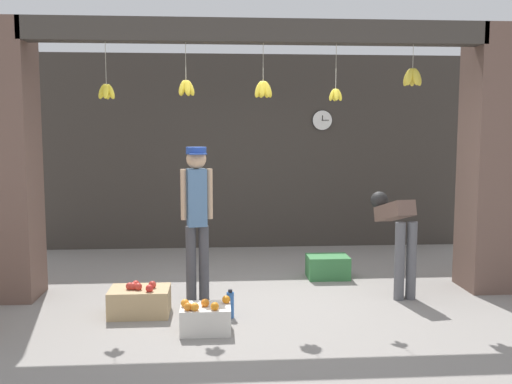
% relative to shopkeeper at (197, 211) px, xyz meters
% --- Properties ---
extents(ground_plane, '(60.00, 60.00, 0.00)m').
position_rel_shopkeeper_xyz_m(ground_plane, '(0.66, -0.04, -0.98)').
color(ground_plane, gray).
extents(shop_back_wall, '(6.83, 0.12, 3.00)m').
position_rel_shopkeeper_xyz_m(shop_back_wall, '(0.66, 2.84, 0.52)').
color(shop_back_wall, '#38332D').
rests_on(shop_back_wall, ground_plane).
extents(shop_pillar_left, '(0.70, 0.60, 3.00)m').
position_rel_shopkeeper_xyz_m(shop_pillar_left, '(-2.10, 0.26, 0.52)').
color(shop_pillar_left, brown).
rests_on(shop_pillar_left, ground_plane).
extents(shop_pillar_right, '(0.70, 0.60, 3.00)m').
position_rel_shopkeeper_xyz_m(shop_pillar_right, '(3.42, 0.26, 0.52)').
color(shop_pillar_right, brown).
rests_on(shop_pillar_right, ground_plane).
extents(storefront_awning, '(4.93, 0.28, 0.85)m').
position_rel_shopkeeper_xyz_m(storefront_awning, '(0.67, 0.08, 1.86)').
color(storefront_awning, '#3D3833').
extents(shopkeeper, '(0.34, 0.28, 1.66)m').
position_rel_shopkeeper_xyz_m(shopkeeper, '(0.00, 0.00, 0.00)').
color(shopkeeper, '#424247').
rests_on(shopkeeper, ground_plane).
extents(worker_stooping, '(0.34, 0.85, 1.11)m').
position_rel_shopkeeper_xyz_m(worker_stooping, '(2.22, 0.12, -0.24)').
color(worker_stooping, '#56565B').
rests_on(worker_stooping, ground_plane).
extents(fruit_crate_oranges, '(0.46, 0.36, 0.31)m').
position_rel_shopkeeper_xyz_m(fruit_crate_oranges, '(0.10, -0.97, -0.85)').
color(fruit_crate_oranges, silver).
rests_on(fruit_crate_oranges, ground_plane).
extents(fruit_crate_apples, '(0.59, 0.41, 0.34)m').
position_rel_shopkeeper_xyz_m(fruit_crate_apples, '(-0.56, -0.44, -0.84)').
color(fruit_crate_apples, tan).
rests_on(fruit_crate_apples, ground_plane).
extents(produce_box_green, '(0.51, 0.38, 0.28)m').
position_rel_shopkeeper_xyz_m(produce_box_green, '(1.59, 0.84, -0.84)').
color(produce_box_green, '#387A42').
rests_on(produce_box_green, ground_plane).
extents(water_bottle, '(0.07, 0.07, 0.28)m').
position_rel_shopkeeper_xyz_m(water_bottle, '(0.34, -0.60, -0.85)').
color(water_bottle, '#2D60AD').
rests_on(water_bottle, ground_plane).
extents(wall_clock, '(0.32, 0.03, 0.32)m').
position_rel_shopkeeper_xyz_m(wall_clock, '(1.86, 2.76, 1.01)').
color(wall_clock, black).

